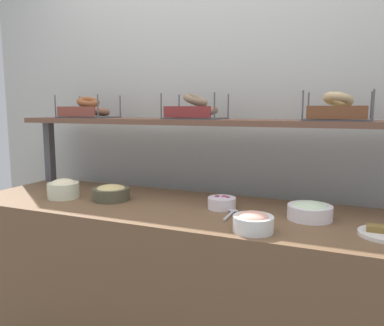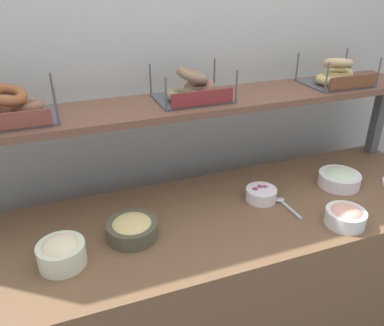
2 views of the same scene
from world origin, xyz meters
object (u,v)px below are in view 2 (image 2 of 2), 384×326
(bowl_lox_spread, at_px, (346,216))
(bowl_hummus, at_px, (132,228))
(bowl_potato_salad, at_px, (61,252))
(serving_spoon_near_plate, at_px, (285,204))
(bagel_basket_poppy, at_px, (192,89))
(bowl_scallion_spread, at_px, (339,178))
(bagel_basket_plain, at_px, (336,75))
(bagel_basket_cinnamon_raisin, at_px, (10,109))
(bowl_beet_salad, at_px, (261,194))

(bowl_lox_spread, relative_size, bowl_hummus, 0.82)
(bowl_potato_salad, bearing_deg, serving_spoon_near_plate, 2.85)
(bowl_potato_salad, xyz_separation_m, bagel_basket_poppy, (0.63, 0.37, 0.42))
(bowl_scallion_spread, xyz_separation_m, bagel_basket_plain, (0.08, 0.24, 0.44))
(bowl_hummus, xyz_separation_m, bagel_basket_plain, (1.10, 0.28, 0.44))
(bowl_lox_spread, relative_size, bagel_basket_poppy, 0.51)
(bowl_lox_spread, bearing_deg, bagel_basket_plain, 61.83)
(bowl_potato_salad, bearing_deg, bagel_basket_plain, 14.11)
(bagel_basket_poppy, height_order, bagel_basket_plain, bagel_basket_poppy)
(bowl_hummus, bearing_deg, bowl_scallion_spread, 2.50)
(bowl_lox_spread, relative_size, bagel_basket_plain, 0.53)
(bagel_basket_cinnamon_raisin, distance_m, bagel_basket_plain, 1.47)
(bowl_hummus, relative_size, bagel_basket_cinnamon_raisin, 0.60)
(bowl_lox_spread, bearing_deg, bagel_basket_poppy, 132.04)
(bowl_hummus, bearing_deg, bowl_beet_salad, 6.01)
(bowl_scallion_spread, height_order, bagel_basket_cinnamon_raisin, bagel_basket_cinnamon_raisin)
(bowl_hummus, distance_m, bowl_potato_salad, 0.28)
(bowl_lox_spread, xyz_separation_m, bowl_potato_salad, (-1.10, 0.16, 0.01))
(bowl_potato_salad, bearing_deg, bowl_hummus, 13.57)
(bowl_scallion_spread, distance_m, bagel_basket_poppy, 0.83)
(bowl_lox_spread, distance_m, bagel_basket_cinnamon_raisin, 1.38)
(bowl_hummus, relative_size, bagel_basket_plain, 0.65)
(serving_spoon_near_plate, bearing_deg, bagel_basket_plain, 35.13)
(bowl_lox_spread, xyz_separation_m, bowl_hummus, (-0.83, 0.22, 0.00))
(bowl_beet_salad, xyz_separation_m, bagel_basket_poppy, (-0.24, 0.24, 0.45))
(bowl_scallion_spread, xyz_separation_m, bagel_basket_cinnamon_raisin, (-1.39, 0.25, 0.44))
(bowl_beet_salad, relative_size, serving_spoon_near_plate, 0.79)
(bowl_beet_salad, distance_m, serving_spoon_near_plate, 0.11)
(bowl_scallion_spread, xyz_separation_m, bowl_hummus, (-1.02, -0.04, 0.00))
(bagel_basket_poppy, bearing_deg, bagel_basket_cinnamon_raisin, -179.39)
(bagel_basket_cinnamon_raisin, bearing_deg, bowl_scallion_spread, -10.14)
(bowl_potato_salad, relative_size, bagel_basket_poppy, 0.53)
(bowl_scallion_spread, bearing_deg, bowl_lox_spread, -125.10)
(bowl_scallion_spread, distance_m, bagel_basket_plain, 0.50)
(bowl_lox_spread, height_order, bowl_potato_salad, bowl_potato_salad)
(bowl_scallion_spread, bearing_deg, bowl_beet_salad, 177.37)
(bowl_beet_salad, bearing_deg, bowl_potato_salad, -171.64)
(bowl_scallion_spread, distance_m, bowl_hummus, 1.02)
(bowl_scallion_spread, bearing_deg, bowl_hummus, -177.50)
(bagel_basket_plain, bearing_deg, serving_spoon_near_plate, -144.87)
(bowl_scallion_spread, bearing_deg, bagel_basket_plain, 70.97)
(bowl_potato_salad, xyz_separation_m, serving_spoon_near_plate, (0.95, 0.05, -0.05))
(serving_spoon_near_plate, bearing_deg, bagel_basket_cinnamon_raisin, 163.49)
(bagel_basket_poppy, relative_size, bagel_basket_plain, 1.04)
(bowl_lox_spread, distance_m, bowl_hummus, 0.86)
(bowl_potato_salad, bearing_deg, bagel_basket_poppy, 30.10)
(bowl_beet_salad, relative_size, bagel_basket_plain, 0.45)
(serving_spoon_near_plate, bearing_deg, bowl_beet_salad, 132.95)
(bowl_beet_salad, xyz_separation_m, bagel_basket_plain, (0.50, 0.22, 0.45))
(bagel_basket_plain, bearing_deg, bowl_lox_spread, -118.17)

